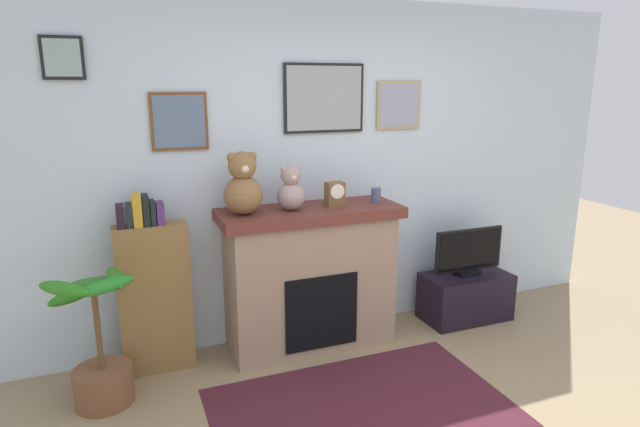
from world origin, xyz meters
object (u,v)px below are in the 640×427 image
Objects in this scene: bookshelf at (154,293)px; teddy_bear_brown at (291,190)px; potted_plant at (100,354)px; television at (469,253)px; fireplace at (310,277)px; mantel_clock at (335,194)px; tv_stand at (465,296)px; teddy_bear_cream at (243,186)px; candle_jar at (376,195)px.

teddy_bear_brown reaches higher than bookshelf.
television is (2.90, 0.19, 0.26)m from potted_plant.
teddy_bear_brown is (-1.55, 0.04, 0.64)m from television.
fireplace is 7.51× the size of mantel_clock.
tv_stand is 1.56m from mantel_clock.
mantel_clock is 0.55× the size of teddy_bear_brown.
potted_plant is 2.92m from television.
tv_stand is 1.68× the size of teddy_bear_cream.
teddy_bear_cream is (-0.69, 0.00, 0.11)m from mantel_clock.
teddy_bear_cream is at bearing -179.97° from candle_jar.
teddy_bear_cream is (0.63, -0.06, 0.71)m from bookshelf.
television is 2.02m from teddy_bear_cream.
fireplace reaches higher than potted_plant.
teddy_bear_cream is (1.00, 0.24, 0.96)m from potted_plant.
potted_plant is (-0.37, -0.30, -0.24)m from bookshelf.
tv_stand is at bearing 3.85° from potted_plant.
teddy_bear_cream is (-1.90, 0.04, 1.09)m from tv_stand.
teddy_bear_cream reaches higher than fireplace.
teddy_bear_brown is (-0.15, -0.02, 0.69)m from fireplace.
fireplace is 1.84× the size of tv_stand.
potted_plant is 4.95× the size of mantel_clock.
bookshelf is at bearing 178.04° from candle_jar.
mantel_clock is (0.19, -0.02, 0.63)m from fireplace.
fireplace is at bearing 2.10° from teddy_bear_cream.
candle_jar is at bearing 177.16° from tv_stand.
teddy_bear_brown reaches higher than tv_stand.
candle_jar is at bearing -1.96° from bookshelf.
teddy_bear_cream is 1.34× the size of teddy_bear_brown.
mantel_clock is at bearing 177.97° from television.
potted_plant is at bearing -141.05° from bookshelf.
mantel_clock is (-1.21, 0.04, 0.98)m from tv_stand.
mantel_clock reaches higher than television.
bookshelf is 2.91× the size of teddy_bear_cream.
television is at bearing -90.00° from tv_stand.
fireplace is at bearing 174.29° from mantel_clock.
bookshelf reaches higher than television.
tv_stand is at bearing -2.48° from fireplace.
teddy_bear_brown reaches higher than candle_jar.
mantel_clock is 0.35m from teddy_bear_brown.
teddy_bear_brown is at bearing -179.97° from candle_jar.
television is at bearing -1.62° from teddy_bear_brown.
bookshelf is 1.73× the size of tv_stand.
tv_stand is at bearing -2.26° from bookshelf.
candle_jar is at bearing -1.90° from fireplace.
teddy_bear_brown reaches higher than mantel_clock.
mantel_clock reaches higher than tv_stand.
teddy_bear_cream is at bearing -179.98° from teddy_bear_brown.
mantel_clock is (1.33, -0.06, 0.61)m from bookshelf.
television is at bearing -2.54° from fireplace.
tv_stand is 2.19m from teddy_bear_cream.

